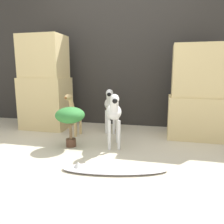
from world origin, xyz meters
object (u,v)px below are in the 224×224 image
at_px(potted_palm_front, 70,117).
at_px(surfboard, 114,168).
at_px(zebra_left, 110,104).
at_px(zebra_right, 114,112).
at_px(giraffe_figurine, 74,113).

xyz_separation_m(potted_palm_front, surfboard, (0.66, -0.53, -0.35)).
bearing_deg(zebra_left, zebra_right, -72.79).
bearing_deg(zebra_right, potted_palm_front, -168.69).
height_order(zebra_right, giraffe_figurine, zebra_right).
bearing_deg(zebra_left, potted_palm_front, -112.82).
distance_m(zebra_left, giraffe_figurine, 0.56).
relative_size(giraffe_figurine, surfboard, 0.60).
bearing_deg(potted_palm_front, zebra_left, 67.18).
height_order(zebra_right, zebra_left, same).
relative_size(zebra_right, surfboard, 0.66).
xyz_separation_m(giraffe_figurine, potted_palm_front, (0.14, -0.44, 0.04)).
bearing_deg(surfboard, potted_palm_front, 141.28).
height_order(zebra_right, surfboard, zebra_right).
distance_m(zebra_right, surfboard, 0.77).
relative_size(potted_palm_front, surfboard, 0.48).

